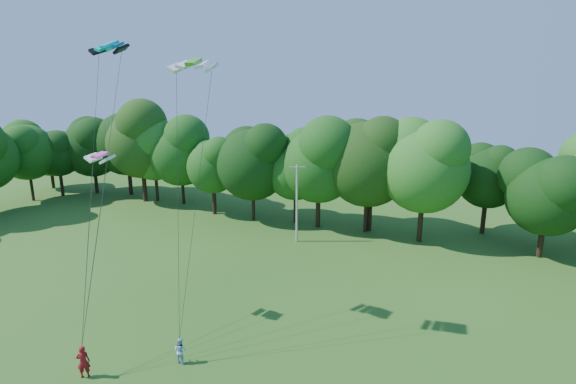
% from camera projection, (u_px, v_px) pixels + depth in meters
% --- Properties ---
extents(utility_pole, '(1.45, 0.68, 7.73)m').
position_uv_depth(utility_pole, '(297.00, 203.00, 43.65)').
color(utility_pole, '#B8B7AE').
rests_on(utility_pole, ground).
extents(kite_flyer_left, '(0.82, 0.76, 1.88)m').
position_uv_depth(kite_flyer_left, '(83.00, 362.00, 24.15)').
color(kite_flyer_left, maroon).
rests_on(kite_flyer_left, ground).
extents(kite_flyer_right, '(0.76, 0.61, 1.52)m').
position_uv_depth(kite_flyer_right, '(180.00, 350.00, 25.46)').
color(kite_flyer_right, '#A6C8E7').
rests_on(kite_flyer_right, ground).
extents(kite_teal, '(2.62, 1.45, 0.54)m').
position_uv_depth(kite_teal, '(109.00, 44.00, 26.77)').
color(kite_teal, '#05A1A8').
rests_on(kite_teal, ground).
extents(kite_green, '(2.84, 1.57, 0.48)m').
position_uv_depth(kite_green, '(193.00, 62.00, 25.05)').
color(kite_green, green).
rests_on(kite_green, ground).
extents(kite_pink, '(1.98, 1.10, 0.32)m').
position_uv_depth(kite_pink, '(100.00, 155.00, 28.04)').
color(kite_pink, '#F945B3').
rests_on(kite_pink, ground).
extents(tree_back_west, '(9.49, 9.49, 13.80)m').
position_uv_depth(tree_back_west, '(140.00, 136.00, 57.16)').
color(tree_back_west, black).
rests_on(tree_back_west, ground).
extents(tree_back_center, '(9.63, 9.63, 14.01)m').
position_uv_depth(tree_back_center, '(369.00, 150.00, 45.26)').
color(tree_back_center, black).
rests_on(tree_back_center, ground).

